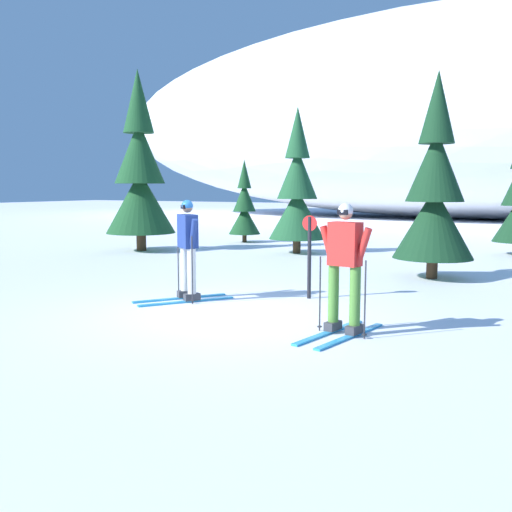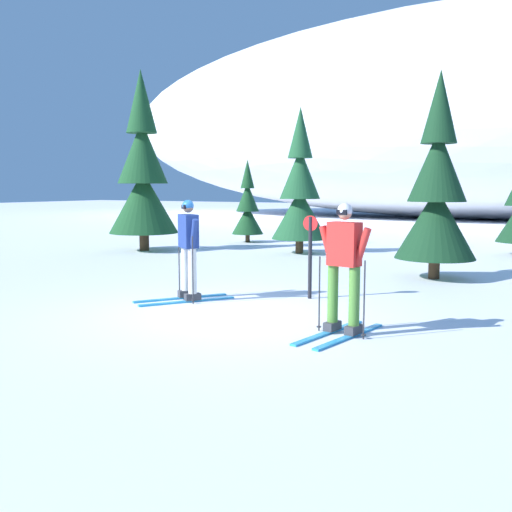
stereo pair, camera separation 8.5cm
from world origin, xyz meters
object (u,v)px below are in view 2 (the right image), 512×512
at_px(skier_navy_jacket, 188,248).
at_px(pine_tree_far_left, 143,176).
at_px(pine_tree_center_left, 300,193).
at_px(trail_marker_post, 310,252).
at_px(skier_red_jacket, 344,266).
at_px(pine_tree_left, 248,208).
at_px(pine_tree_center_right, 437,193).

distance_m(skier_navy_jacket, pine_tree_far_left, 8.67).
relative_size(pine_tree_center_left, trail_marker_post, 2.92).
height_order(skier_red_jacket, pine_tree_left, pine_tree_left).
distance_m(pine_tree_far_left, pine_tree_center_left, 5.02).
distance_m(pine_tree_center_right, trail_marker_post, 3.91).
bearing_deg(trail_marker_post, pine_tree_left, 125.59).
relative_size(pine_tree_center_left, pine_tree_center_right, 0.98).
bearing_deg(skier_red_jacket, pine_tree_far_left, 143.06).
xyz_separation_m(pine_tree_left, pine_tree_center_right, (7.90, -5.48, 0.63)).
height_order(skier_red_jacket, trail_marker_post, skier_red_jacket).
relative_size(pine_tree_left, pine_tree_center_right, 0.67).
height_order(skier_navy_jacket, skier_red_jacket, skier_red_jacket).
relative_size(skier_red_jacket, pine_tree_center_left, 0.41).
relative_size(skier_navy_jacket, pine_tree_center_left, 0.41).
relative_size(pine_tree_left, pine_tree_center_left, 0.68).
bearing_deg(pine_tree_center_right, pine_tree_left, 145.26).
bearing_deg(trail_marker_post, skier_navy_jacket, -147.05).
xyz_separation_m(skier_navy_jacket, skier_red_jacket, (3.29, -0.97, 0.00)).
distance_m(skier_red_jacket, pine_tree_center_left, 9.94).
height_order(skier_red_jacket, pine_tree_center_right, pine_tree_center_right).
relative_size(skier_red_jacket, pine_tree_far_left, 0.32).
relative_size(pine_tree_left, trail_marker_post, 1.99).
distance_m(skier_navy_jacket, pine_tree_left, 11.11).
distance_m(pine_tree_far_left, trail_marker_post, 9.39).
bearing_deg(pine_tree_far_left, skier_navy_jacket, -45.04).
distance_m(skier_red_jacket, trail_marker_post, 2.61).
bearing_deg(pine_tree_left, skier_red_jacket, -54.79).
distance_m(skier_red_jacket, pine_tree_center_right, 5.70).
bearing_deg(pine_tree_center_right, trail_marker_post, -113.53).
relative_size(skier_navy_jacket, pine_tree_center_right, 0.40).
bearing_deg(pine_tree_left, pine_tree_center_right, -34.74).
bearing_deg(pine_tree_center_right, skier_navy_jacket, -125.79).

